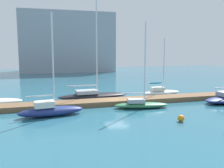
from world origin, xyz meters
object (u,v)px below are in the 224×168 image
mooring_buoy_orange (181,118)px  sailboat_3 (141,104)px  sailboat_1 (51,110)px  sailboat_4 (161,92)px  sailboat_2 (93,94)px  harbor_building_distant (67,43)px

mooring_buoy_orange → sailboat_3: bearing=103.8°
sailboat_1 → sailboat_4: sailboat_1 is taller
sailboat_1 → sailboat_4: 16.11m
sailboat_2 → mooring_buoy_orange: size_ratio=22.23×
sailboat_4 → sailboat_3: bearing=-135.3°
sailboat_2 → sailboat_3: 7.51m
sailboat_3 → mooring_buoy_orange: 5.72m
mooring_buoy_orange → sailboat_1: bearing=155.4°
sailboat_2 → sailboat_4: size_ratio=1.70×
sailboat_3 → mooring_buoy_orange: size_ratio=15.36×
sailboat_1 → sailboat_4: size_ratio=1.24×
sailboat_4 → sailboat_1: bearing=-158.9°
sailboat_2 → harbor_building_distant: (1.12, 42.50, 7.70)m
mooring_buoy_orange → harbor_building_distant: (-4.09, 54.50, 7.93)m
sailboat_2 → sailboat_4: bearing=-5.1°
sailboat_4 → harbor_building_distant: harbor_building_distant is taller
sailboat_4 → mooring_buoy_orange: 12.27m
sailboat_1 → sailboat_4: (14.65, 6.71, -0.08)m
mooring_buoy_orange → harbor_building_distant: 55.23m
mooring_buoy_orange → harbor_building_distant: size_ratio=0.02×
sailboat_3 → mooring_buoy_orange: bearing=-66.7°
sailboat_1 → sailboat_2: 8.95m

